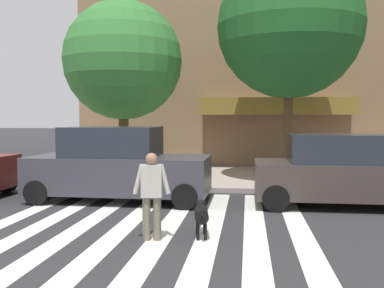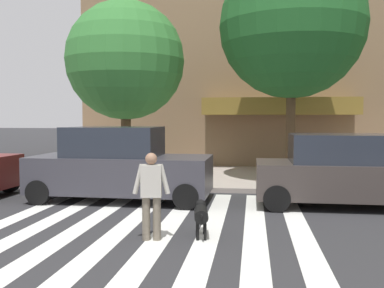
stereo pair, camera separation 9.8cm
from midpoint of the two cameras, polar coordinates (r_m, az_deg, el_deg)
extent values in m
plane|color=#2B2B2D|center=(8.05, -6.69, -13.04)|extent=(160.00, 160.00, 0.00)
cube|color=#AD9E95|center=(16.27, 0.64, -4.30)|extent=(80.00, 6.00, 0.15)
cube|color=silver|center=(8.98, -22.71, -11.53)|extent=(0.45, 10.45, 0.01)
cube|color=silver|center=(8.57, -17.37, -12.13)|extent=(0.45, 10.45, 0.01)
cube|color=silver|center=(8.25, -11.54, -12.66)|extent=(0.45, 10.45, 0.01)
cube|color=silver|center=(8.01, -5.28, -13.10)|extent=(0.45, 10.45, 0.01)
cube|color=silver|center=(7.87, 1.31, -13.39)|extent=(0.45, 10.45, 0.01)
cube|color=silver|center=(7.83, 8.06, -13.51)|extent=(0.45, 10.45, 0.01)
cube|color=silver|center=(7.89, 14.79, -13.45)|extent=(0.45, 10.45, 0.01)
cube|color=olive|center=(18.45, 10.90, 4.89)|extent=(6.33, 1.60, 0.70)
cylinder|color=black|center=(14.42, -23.42, -4.59)|extent=(0.67, 0.24, 0.66)
cube|color=#38373F|center=(12.08, -9.73, -3.91)|extent=(4.91, 2.03, 0.98)
cube|color=#232833|center=(12.06, -10.66, 0.33)|extent=(2.51, 1.76, 0.80)
cylinder|color=black|center=(12.58, 0.15, -5.45)|extent=(0.66, 0.23, 0.66)
cylinder|color=black|center=(10.81, -1.19, -6.93)|extent=(0.66, 0.23, 0.66)
cylinder|color=black|center=(13.68, -16.42, -4.87)|extent=(0.66, 0.23, 0.66)
cylinder|color=black|center=(12.07, -20.00, -6.04)|extent=(0.66, 0.23, 0.66)
cube|color=#3B3431|center=(11.82, 19.53, -4.45)|extent=(4.69, 1.91, 0.89)
cube|color=#232833|center=(11.70, 18.72, -0.54)|extent=(2.58, 1.68, 0.73)
cylinder|color=black|center=(12.48, 10.22, -5.58)|extent=(0.66, 0.22, 0.66)
cylinder|color=black|center=(10.77, 10.70, -7.04)|extent=(0.66, 0.22, 0.66)
cylinder|color=#4C3823|center=(15.54, -9.16, 1.11)|extent=(0.36, 0.36, 3.00)
sphere|color=#337533|center=(15.65, -9.26, 10.82)|extent=(4.17, 4.17, 4.17)
cylinder|color=#4C3823|center=(15.00, 12.38, 2.65)|extent=(0.31, 0.31, 3.87)
sphere|color=#1E5623|center=(15.31, 12.54, 14.96)|extent=(4.85, 4.85, 4.85)
cylinder|color=#6B6051|center=(8.22, -6.37, -9.75)|extent=(0.17, 0.17, 0.82)
cylinder|color=#6B6051|center=(8.20, -4.96, -9.76)|extent=(0.17, 0.17, 0.82)
cube|color=#B2ADA3|center=(8.07, -5.69, -4.85)|extent=(0.41, 0.29, 0.60)
cylinder|color=#B2ADA3|center=(8.09, -7.39, -4.62)|extent=(0.23, 0.12, 0.57)
cylinder|color=#B2ADA3|center=(8.05, -3.99, -4.64)|extent=(0.23, 0.12, 0.57)
sphere|color=#936B51|center=(8.02, -5.71, -1.95)|extent=(0.25, 0.25, 0.22)
cylinder|color=black|center=(8.37, 0.90, -9.19)|extent=(0.35, 0.69, 0.26)
sphere|color=black|center=(8.75, 0.83, -7.96)|extent=(0.23, 0.23, 0.20)
cylinder|color=black|center=(7.94, 0.98, -9.52)|extent=(0.07, 0.24, 0.16)
cylinder|color=black|center=(8.66, 0.38, -10.73)|extent=(0.06, 0.06, 0.32)
cylinder|color=black|center=(8.67, 1.33, -10.72)|extent=(0.06, 0.06, 0.32)
cylinder|color=black|center=(8.22, 0.44, -11.52)|extent=(0.06, 0.06, 0.32)
cylinder|color=black|center=(8.22, 1.44, -11.51)|extent=(0.06, 0.06, 0.32)
camera|label=1|loc=(0.05, -90.33, -0.02)|focal=40.49mm
camera|label=2|loc=(0.05, 89.67, 0.02)|focal=40.49mm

